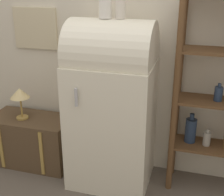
# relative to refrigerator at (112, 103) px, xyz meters

# --- Properties ---
(ground_plane) EXTENTS (12.00, 12.00, 0.00)m
(ground_plane) POSITION_rel_refrigerator_xyz_m (0.00, -0.27, -0.73)
(ground_plane) COLOR #60564C
(wall_back) EXTENTS (7.00, 0.09, 2.70)m
(wall_back) POSITION_rel_refrigerator_xyz_m (-0.00, 0.30, 0.62)
(wall_back) COLOR beige
(wall_back) RESTS_ON ground_plane
(refrigerator) EXTENTS (0.68, 0.59, 1.41)m
(refrigerator) POSITION_rel_refrigerator_xyz_m (0.00, 0.00, 0.00)
(refrigerator) COLOR silver
(refrigerator) RESTS_ON ground_plane
(suitcase_trunk) EXTENTS (0.75, 0.40, 0.47)m
(suitcase_trunk) POSITION_rel_refrigerator_xyz_m (-0.81, 0.04, -0.49)
(suitcase_trunk) COLOR brown
(suitcase_trunk) RESTS_ON ground_plane
(shelf_unit) EXTENTS (0.69, 0.29, 1.60)m
(shelf_unit) POSITION_rel_refrigerator_xyz_m (0.83, 0.12, 0.14)
(shelf_unit) COLOR brown
(shelf_unit) RESTS_ON ground_plane
(vase_left) EXTENTS (0.10, 0.10, 0.24)m
(vase_left) POSITION_rel_refrigerator_xyz_m (-0.05, -0.01, 0.79)
(vase_left) COLOR white
(vase_left) RESTS_ON refrigerator
(vase_center) EXTENTS (0.07, 0.07, 0.26)m
(vase_center) POSITION_rel_refrigerator_xyz_m (0.07, 0.01, 0.80)
(vase_center) COLOR silver
(vase_center) RESTS_ON refrigerator
(desk_lamp) EXTENTS (0.17, 0.17, 0.30)m
(desk_lamp) POSITION_rel_refrigerator_xyz_m (-0.87, 0.02, -0.02)
(desk_lamp) COLOR #AD8942
(desk_lamp) RESTS_ON suitcase_trunk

